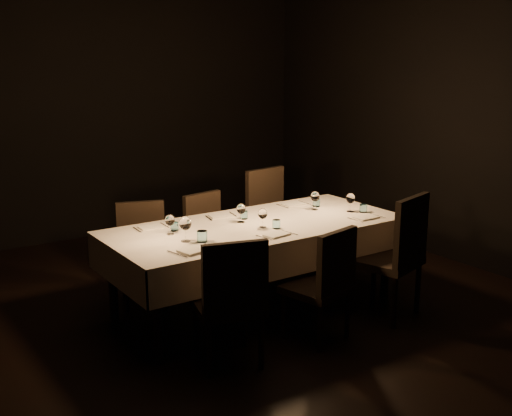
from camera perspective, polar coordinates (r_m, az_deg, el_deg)
room at (r=5.23m, az=0.00°, el=6.39°), size 5.01×6.01×3.01m
dining_table at (r=5.39m, az=0.00°, el=-2.20°), size 2.52×1.12×0.76m
chair_near_left at (r=4.45m, az=-2.26°, el=-7.91°), size 0.56×0.56×0.95m
place_setting_near_left at (r=4.81m, az=-5.68°, el=-2.35°), size 0.38×0.42×0.20m
chair_near_center at (r=4.88m, az=6.16°, el=-6.34°), size 0.52×0.52×0.90m
place_setting_near_center at (r=5.18m, az=1.26°, el=-1.29°), size 0.31×0.39×0.16m
chair_near_right at (r=5.40m, az=12.27°, el=-3.80°), size 0.62×0.62×1.05m
place_setting_near_right at (r=5.77m, az=9.07°, el=0.14°), size 0.31×0.40×0.17m
chair_far_left at (r=5.76m, az=-10.06°, el=-3.42°), size 0.54×0.54×0.88m
place_setting_far_left at (r=5.18m, az=-8.08°, el=-1.41°), size 0.29×0.39×0.16m
chair_far_center at (r=6.06m, az=-4.18°, el=-2.39°), size 0.49×0.49×0.88m
place_setting_far_center at (r=5.50m, az=-1.83°, el=-0.41°), size 0.30×0.39×0.16m
chair_far_right at (r=6.50m, az=1.55°, el=-0.63°), size 0.55×0.55×1.02m
place_setting_far_right at (r=5.95m, az=4.71°, el=0.68°), size 0.30×0.40×0.17m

